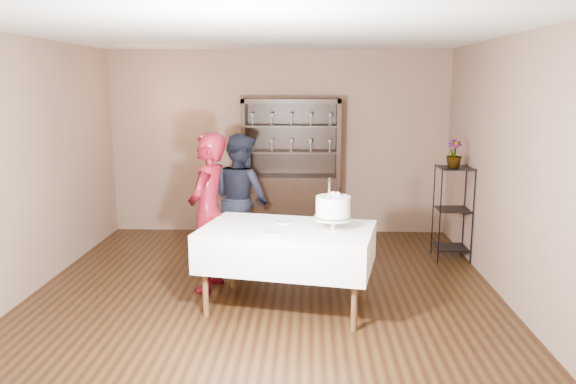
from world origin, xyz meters
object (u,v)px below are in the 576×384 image
at_px(china_hutch, 291,191).
at_px(plant_etagere, 453,209).
at_px(man, 241,199).
at_px(potted_plant, 454,154).
at_px(woman, 208,212).
at_px(cake, 333,209).
at_px(cake_table, 287,247).

height_order(china_hutch, plant_etagere, china_hutch).
distance_m(man, potted_plant, 2.69).
relative_size(woman, cake, 3.33).
relative_size(plant_etagere, cake_table, 0.66).
relative_size(cake_table, potted_plant, 5.22).
distance_m(woman, cake, 1.44).
relative_size(plant_etagere, potted_plant, 3.44).
xyz_separation_m(china_hutch, man, (-0.58, -1.27, 0.15)).
relative_size(cake_table, man, 1.12).
xyz_separation_m(woman, man, (0.24, 0.95, -0.04)).
xyz_separation_m(woman, potted_plant, (2.87, 1.14, 0.51)).
bearing_deg(woman, potted_plant, 124.07).
xyz_separation_m(cake_table, woman, (-0.87, 0.50, 0.22)).
distance_m(plant_etagere, man, 2.67).
xyz_separation_m(plant_etagere, man, (-2.66, -0.22, 0.16)).
bearing_deg(potted_plant, plant_etagere, 48.76).
bearing_deg(potted_plant, cake, -132.48).
relative_size(china_hutch, man, 1.23).
distance_m(china_hutch, cake_table, 2.73).
relative_size(cake_table, cake, 3.54).
height_order(china_hutch, cake_table, china_hutch).
xyz_separation_m(woman, cake, (1.31, -0.56, 0.18)).
bearing_deg(woman, man, 178.38).
bearing_deg(plant_etagere, china_hutch, 153.17).
bearing_deg(china_hutch, woman, -110.14).
bearing_deg(potted_plant, cake_table, -140.54).
relative_size(woman, man, 1.06).
bearing_deg(china_hutch, potted_plant, -27.83).
bearing_deg(man, potted_plant, -130.01).
bearing_deg(china_hutch, cake, -79.92).
bearing_deg(cake_table, cake, -7.14).
height_order(cake, potted_plant, potted_plant).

